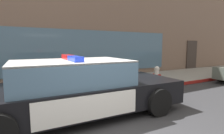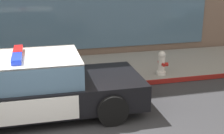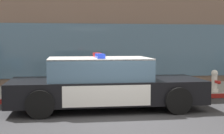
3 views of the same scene
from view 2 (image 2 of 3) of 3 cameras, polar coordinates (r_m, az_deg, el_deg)
The scene contains 4 objects.
sidewalk at distance 9.94m, azimuth -13.15°, elevation -1.28°, with size 48.00×3.02×0.15m, color gray.
curb_red_paint at distance 8.51m, azimuth -12.85°, elevation -4.57°, with size 28.80×0.04×0.14m, color maroon.
police_cruiser at distance 7.32m, azimuth -15.17°, elevation -3.43°, with size 5.13×2.17×1.49m.
fire_hydrant at distance 9.44m, azimuth 9.04°, elevation 0.67°, with size 0.34×0.39×0.73m.
Camera 2 is at (-0.06, -5.31, 3.27)m, focal length 50.24 mm.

